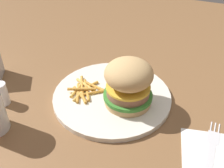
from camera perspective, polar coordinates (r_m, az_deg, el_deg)
ground_plane at (r=0.61m, az=1.20°, el=-4.23°), size 1.60×1.60×0.00m
plate at (r=0.62m, az=-0.00°, el=-2.66°), size 0.28×0.28×0.01m
sandwich at (r=0.56m, az=3.73°, el=0.48°), size 0.11×0.11×0.11m
fries_pile at (r=0.63m, az=-6.19°, el=-1.30°), size 0.10×0.08×0.01m
napkin at (r=0.54m, az=20.97°, el=-13.95°), size 0.13×0.13×0.00m
fork at (r=0.54m, az=21.05°, el=-13.66°), size 0.17×0.02×0.00m
salt_shaker at (r=0.64m, az=-23.05°, el=-2.00°), size 0.03×0.03×0.06m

